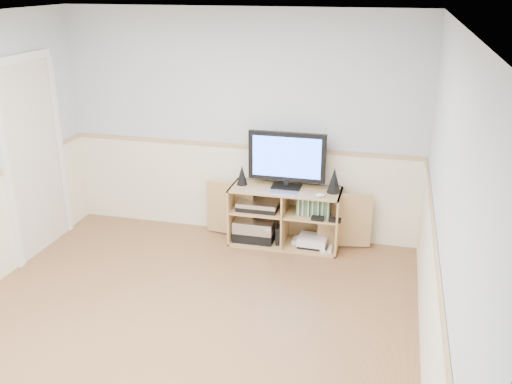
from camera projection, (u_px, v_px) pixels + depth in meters
The scene contains 11 objects.
room at pixel (160, 196), 4.35m from camera, with size 4.04×4.54×2.54m.
media_cabinet at pixel (286, 214), 6.27m from camera, with size 1.86×0.45×0.65m.
monitor at pixel (287, 158), 6.03m from camera, with size 0.83×0.18×0.61m.
speaker_left at pixel (242, 175), 6.20m from camera, with size 0.12×0.12×0.22m, color black.
speaker_right at pixel (334, 180), 5.96m from camera, with size 0.15×0.15×0.27m, color black.
keyboard at pixel (283, 193), 5.98m from camera, with size 0.29×0.12×0.01m, color silver.
mouse at pixel (320, 195), 5.88m from camera, with size 0.10×0.06×0.04m, color white.
av_components at pixel (256, 223), 6.33m from camera, with size 0.52×0.33×0.47m.
game_consoles at pixel (312, 241), 6.23m from camera, with size 0.45×0.30×0.11m.
game_cases at pixel (314, 207), 6.08m from camera, with size 0.36×0.14×0.19m, color #3F8C3F.
wall_outlet at pixel (329, 189), 6.24m from camera, with size 0.12×0.03×0.12m, color white.
Camera 1 is at (1.63, -3.63, 2.79)m, focal length 40.00 mm.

